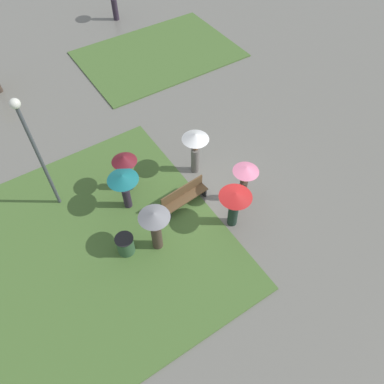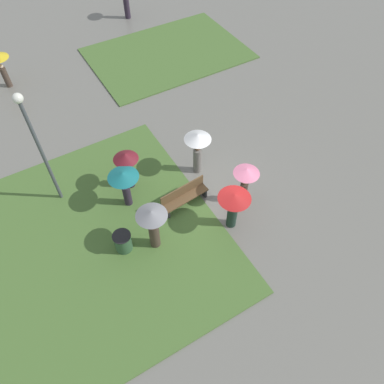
{
  "view_description": "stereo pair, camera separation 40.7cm",
  "coord_description": "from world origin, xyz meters",
  "px_view_note": "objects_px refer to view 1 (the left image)",
  "views": [
    {
      "loc": [
        -5.48,
        -6.68,
        11.37
      ],
      "look_at": [
        -0.83,
        0.39,
        0.76
      ],
      "focal_mm": 35.0,
      "sensor_mm": 36.0,
      "label": 1
    },
    {
      "loc": [
        -5.13,
        -6.9,
        11.37
      ],
      "look_at": [
        -0.83,
        0.39,
        0.76
      ],
      "focal_mm": 35.0,
      "sensor_mm": 36.0,
      "label": 2
    }
  ],
  "objects_px": {
    "crowd_person_red": "(235,202)",
    "crowd_person_pink": "(245,176)",
    "trash_bin": "(126,245)",
    "crowd_person_maroon": "(125,166)",
    "park_bench": "(184,196)",
    "crowd_person_teal": "(124,183)",
    "crowd_person_grey": "(155,224)",
    "lamp_post": "(34,145)",
    "crowd_person_white": "(195,145)"
  },
  "relations": [
    {
      "from": "crowd_person_maroon",
      "to": "crowd_person_pink",
      "type": "relative_size",
      "value": 1.01
    },
    {
      "from": "lamp_post",
      "to": "crowd_person_red",
      "type": "height_order",
      "value": "lamp_post"
    },
    {
      "from": "lamp_post",
      "to": "trash_bin",
      "type": "relative_size",
      "value": 5.84
    },
    {
      "from": "lamp_post",
      "to": "crowd_person_maroon",
      "type": "height_order",
      "value": "lamp_post"
    },
    {
      "from": "crowd_person_pink",
      "to": "crowd_person_red",
      "type": "bearing_deg",
      "value": 9.53
    },
    {
      "from": "crowd_person_pink",
      "to": "lamp_post",
      "type": "bearing_deg",
      "value": -57.01
    },
    {
      "from": "crowd_person_white",
      "to": "crowd_person_teal",
      "type": "bearing_deg",
      "value": 3.86
    },
    {
      "from": "crowd_person_white",
      "to": "park_bench",
      "type": "bearing_deg",
      "value": 44.07
    },
    {
      "from": "crowd_person_grey",
      "to": "crowd_person_red",
      "type": "xyz_separation_m",
      "value": [
        2.75,
        -0.62,
        -0.12
      ]
    },
    {
      "from": "crowd_person_red",
      "to": "crowd_person_grey",
      "type": "bearing_deg",
      "value": -160.25
    },
    {
      "from": "crowd_person_red",
      "to": "trash_bin",
      "type": "bearing_deg",
      "value": -162.8
    },
    {
      "from": "crowd_person_red",
      "to": "crowd_person_teal",
      "type": "relative_size",
      "value": 0.98
    },
    {
      "from": "park_bench",
      "to": "lamp_post",
      "type": "height_order",
      "value": "lamp_post"
    },
    {
      "from": "trash_bin",
      "to": "crowd_person_maroon",
      "type": "relative_size",
      "value": 0.46
    },
    {
      "from": "crowd_person_pink",
      "to": "crowd_person_white",
      "type": "relative_size",
      "value": 0.9
    },
    {
      "from": "crowd_person_white",
      "to": "crowd_person_maroon",
      "type": "bearing_deg",
      "value": -11.79
    },
    {
      "from": "crowd_person_teal",
      "to": "crowd_person_red",
      "type": "bearing_deg",
      "value": -173.6
    },
    {
      "from": "crowd_person_red",
      "to": "crowd_person_pink",
      "type": "xyz_separation_m",
      "value": [
        0.99,
        0.69,
        0.07
      ]
    },
    {
      "from": "crowd_person_grey",
      "to": "crowd_person_red",
      "type": "height_order",
      "value": "crowd_person_grey"
    },
    {
      "from": "crowd_person_teal",
      "to": "crowd_person_maroon",
      "type": "bearing_deg",
      "value": -69.48
    },
    {
      "from": "lamp_post",
      "to": "crowd_person_pink",
      "type": "distance_m",
      "value": 7.14
    },
    {
      "from": "park_bench",
      "to": "crowd_person_pink",
      "type": "height_order",
      "value": "crowd_person_pink"
    },
    {
      "from": "crowd_person_grey",
      "to": "crowd_person_white",
      "type": "distance_m",
      "value": 3.79
    },
    {
      "from": "trash_bin",
      "to": "crowd_person_teal",
      "type": "height_order",
      "value": "crowd_person_teal"
    },
    {
      "from": "crowd_person_pink",
      "to": "park_bench",
      "type": "bearing_deg",
      "value": -51.83
    },
    {
      "from": "crowd_person_red",
      "to": "crowd_person_teal",
      "type": "bearing_deg",
      "value": 168.33
    },
    {
      "from": "crowd_person_pink",
      "to": "crowd_person_white",
      "type": "xyz_separation_m",
      "value": [
        -0.69,
        2.18,
        0.11
      ]
    },
    {
      "from": "crowd_person_grey",
      "to": "crowd_person_teal",
      "type": "height_order",
      "value": "crowd_person_grey"
    },
    {
      "from": "crowd_person_maroon",
      "to": "crowd_person_pink",
      "type": "bearing_deg",
      "value": 169.97
    },
    {
      "from": "crowd_person_grey",
      "to": "crowd_person_maroon",
      "type": "xyz_separation_m",
      "value": [
        0.38,
        2.86,
        -0.09
      ]
    },
    {
      "from": "trash_bin",
      "to": "park_bench",
      "type": "bearing_deg",
      "value": 13.2
    },
    {
      "from": "crowd_person_red",
      "to": "lamp_post",
      "type": "bearing_deg",
      "value": 171.28
    },
    {
      "from": "trash_bin",
      "to": "crowd_person_pink",
      "type": "distance_m",
      "value": 4.83
    },
    {
      "from": "crowd_person_teal",
      "to": "crowd_person_pink",
      "type": "xyz_separation_m",
      "value": [
        3.79,
        -2.04,
        -0.05
      ]
    },
    {
      "from": "crowd_person_maroon",
      "to": "crowd_person_pink",
      "type": "xyz_separation_m",
      "value": [
        3.35,
        -2.8,
        0.04
      ]
    },
    {
      "from": "park_bench",
      "to": "crowd_person_red",
      "type": "distance_m",
      "value": 2.09
    },
    {
      "from": "lamp_post",
      "to": "crowd_person_grey",
      "type": "relative_size",
      "value": 2.44
    },
    {
      "from": "lamp_post",
      "to": "crowd_person_white",
      "type": "distance_m",
      "value": 5.65
    },
    {
      "from": "park_bench",
      "to": "trash_bin",
      "type": "height_order",
      "value": "park_bench"
    },
    {
      "from": "trash_bin",
      "to": "crowd_person_grey",
      "type": "distance_m",
      "value": 1.44
    },
    {
      "from": "lamp_post",
      "to": "crowd_person_maroon",
      "type": "relative_size",
      "value": 2.69
    },
    {
      "from": "lamp_post",
      "to": "crowd_person_white",
      "type": "bearing_deg",
      "value": -15.4
    },
    {
      "from": "crowd_person_grey",
      "to": "crowd_person_red",
      "type": "relative_size",
      "value": 1.15
    },
    {
      "from": "park_bench",
      "to": "crowd_person_maroon",
      "type": "distance_m",
      "value": 2.41
    },
    {
      "from": "park_bench",
      "to": "crowd_person_teal",
      "type": "height_order",
      "value": "crowd_person_teal"
    },
    {
      "from": "crowd_person_maroon",
      "to": "crowd_person_teal",
      "type": "bearing_deg",
      "value": 89.73
    },
    {
      "from": "crowd_person_grey",
      "to": "crowd_person_pink",
      "type": "relative_size",
      "value": 1.11
    },
    {
      "from": "trash_bin",
      "to": "crowd_person_maroon",
      "type": "distance_m",
      "value": 2.95
    },
    {
      "from": "trash_bin",
      "to": "crowd_person_pink",
      "type": "relative_size",
      "value": 0.47
    },
    {
      "from": "trash_bin",
      "to": "crowd_person_white",
      "type": "distance_m",
      "value": 4.56
    }
  ]
}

